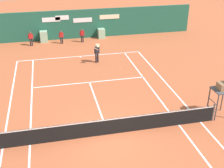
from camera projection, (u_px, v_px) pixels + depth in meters
name	position (u px, v px, depth m)	size (l,w,h in m)	color
ground_plane	(106.00, 128.00, 16.03)	(80.00, 80.00, 0.01)	#B25633
tennis_net	(108.00, 126.00, 15.31)	(12.10, 0.10, 1.07)	#4C4C51
sponsor_back_wall	(73.00, 25.00, 29.74)	(25.00, 1.02, 2.88)	#1E5642
umpire_chair	(222.00, 89.00, 16.47)	(1.00, 1.00, 2.49)	#47474C
player_on_baseline	(97.00, 52.00, 24.06)	(0.48, 0.82, 1.81)	black
ball_kid_left_post	(31.00, 38.00, 27.93)	(0.45, 0.22, 1.38)	black
ball_kid_centre_post	(61.00, 36.00, 28.52)	(0.43, 0.18, 1.29)	black
ball_kid_right_post	(82.00, 35.00, 28.90)	(0.45, 0.19, 1.35)	black
tennis_ball_mid_court	(120.00, 67.00, 23.47)	(0.07, 0.07, 0.07)	#CCE033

